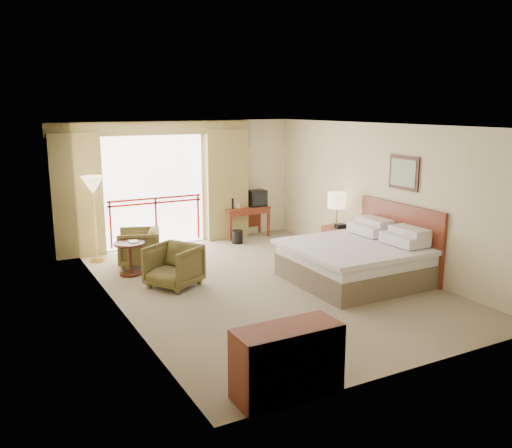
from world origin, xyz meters
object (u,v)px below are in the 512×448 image
wastebasket (237,237)px  side_table (130,253)px  dresser (287,361)px  tv (257,198)px  nightstand (337,241)px  desk (244,213)px  table_lamp (337,201)px  bed (357,260)px  armchair_near (174,286)px  floor_lamp (93,188)px  armchair_far (140,265)px

wastebasket → side_table: size_ratio=0.50×
dresser → tv: bearing=60.3°
nightstand → side_table: 4.12m
desk → side_table: (-3.19, -1.70, -0.14)m
table_lamp → tv: (-0.56, 2.36, -0.25)m
nightstand → bed: bearing=-119.1°
bed → nightstand: bed is taller
wastebasket → nightstand: bearing=-55.6°
bed → dresser: bed is taller
tv → side_table: 3.89m
bed → table_lamp: table_lamp is taller
table_lamp → dresser: (-3.73, -4.21, -0.76)m
armchair_near → floor_lamp: size_ratio=0.47×
armchair_near → table_lamp: bearing=62.6°
tv → armchair_near: tv is taller
wastebasket → side_table: bearing=-157.1°
wastebasket → armchair_far: bearing=-165.9°
nightstand → side_table: nightstand is taller
wastebasket → armchair_far: size_ratio=0.39×
side_table → floor_lamp: bearing=106.5°
table_lamp → armchair_near: table_lamp is taller
desk → nightstand: bearing=-73.6°
tv → wastebasket: bearing=-150.5°
nightstand → armchair_far: size_ratio=0.81×
tv → floor_lamp: 3.91m
bed → floor_lamp: (-3.74, 3.38, 1.08)m
tv → side_table: bearing=-158.3°
bed → armchair_far: (-3.07, 2.76, -0.38)m
armchair_far → side_table: side_table is taller
nightstand → table_lamp: bearing=85.3°
tv → wastebasket: tv is taller
tv → bed: bearing=-95.0°
bed → tv: 3.90m
table_lamp → armchair_far: bearing=161.3°
floor_lamp → wastebasket: bearing=-0.2°
wastebasket → table_lamp: bearing=-54.9°
armchair_near → wastebasket: bearing=101.8°
armchair_near → side_table: bearing=174.2°
armchair_far → desk: bearing=131.1°
table_lamp → wastebasket: 2.49m
table_lamp → side_table: (-4.05, 0.72, -0.73)m
table_lamp → wastebasket: table_lamp is taller
table_lamp → nightstand: bearing=-90.0°
side_table → desk: bearing=28.0°
desk → wastebasket: bearing=-132.7°
armchair_near → side_table: (-0.48, 0.99, 0.41)m
armchair_far → armchair_near: armchair_near is taller
side_table → dresser: 4.94m
armchair_far → floor_lamp: bearing=-113.6°
table_lamp → desk: size_ratio=0.61×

